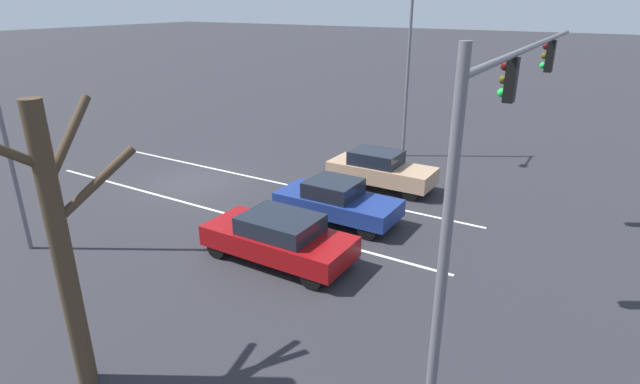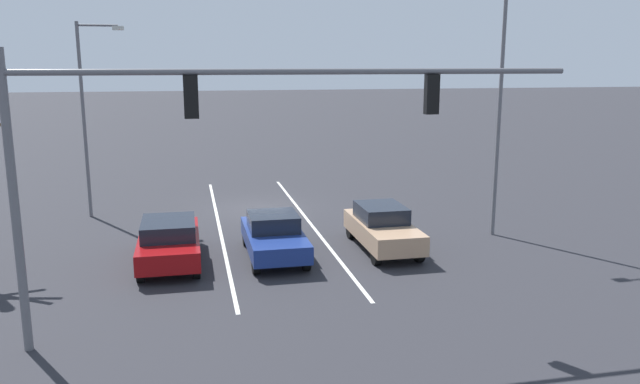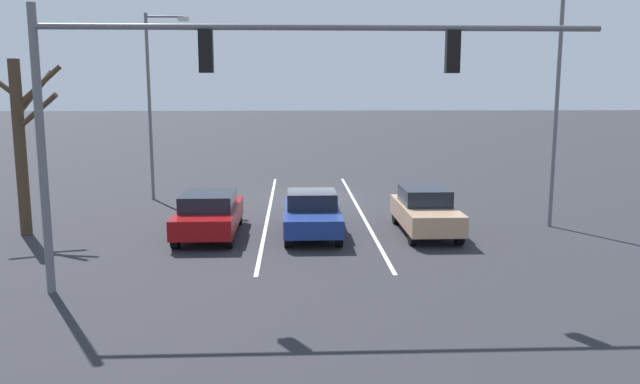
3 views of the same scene
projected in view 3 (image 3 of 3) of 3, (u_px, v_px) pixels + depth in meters
The scene contains 10 objects.
ground_plane at pixel (312, 198), 27.86m from camera, with size 240.00×240.00×0.00m, color #28282D.
lane_stripe_left_divider at pixel (359, 210), 25.05m from camera, with size 0.12×17.86×0.01m, color silver.
lane_stripe_center_divider at pixel (269, 211), 24.90m from camera, with size 0.12×17.86×0.01m, color silver.
car_maroon_rightlane_front at pixel (209, 213), 20.55m from camera, with size 1.89×4.49×1.45m.
car_navy_midlane_front at pixel (312, 213), 20.67m from camera, with size 1.83×4.29×1.45m.
car_tan_leftlane_front at pixel (425, 210), 20.93m from camera, with size 1.72×4.32×1.52m.
traffic_signal_gantry at pixel (217, 82), 14.28m from camera, with size 13.03×0.37×6.70m.
street_lamp_right_shoulder at pixel (154, 94), 26.82m from camera, with size 1.86×0.24×7.99m.
street_lamp_left_shoulder at pixel (553, 76), 21.27m from camera, with size 2.02×0.24×9.19m.
bare_tree_near at pixel (22, 138), 20.33m from camera, with size 2.64×1.83×5.77m.
Camera 3 is at (0.82, 27.44, 4.78)m, focal length 35.00 mm.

